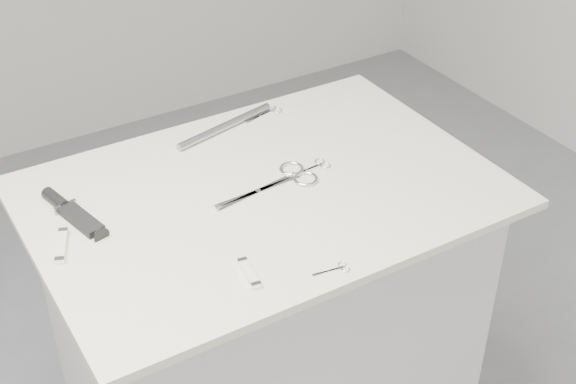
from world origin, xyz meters
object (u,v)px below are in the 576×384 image
large_shears (284,180)px  pocket_knife_b (249,273)px  sheathed_knife (70,211)px  embroidery_scissors_b (268,112)px  metal_rail (225,126)px  embroidery_scissors_a (315,167)px  pocket_knife_a (62,245)px  plinth (267,344)px  tiny_scissors (335,269)px

large_shears → pocket_knife_b: size_ratio=2.85×
sheathed_knife → embroidery_scissors_b: bearing=-86.9°
embroidery_scissors_b → metal_rail: size_ratio=0.39×
embroidery_scissors_a → sheathed_knife: (-0.53, 0.11, 0.01)m
pocket_knife_a → metal_rail: bearing=-40.7°
plinth → large_shears: (0.05, 0.00, 0.47)m
large_shears → embroidery_scissors_a: 0.09m
embroidery_scissors_a → plinth: bearing=-178.5°
tiny_scissors → sheathed_knife: (-0.37, 0.43, 0.01)m
sheathed_knife → tiny_scissors: bearing=-152.3°
embroidery_scissors_b → sheathed_knife: size_ratio=0.56×
plinth → pocket_knife_b: (-0.17, -0.24, 0.48)m
embroidery_scissors_a → metal_rail: 0.27m
plinth → large_shears: size_ratio=3.62×
plinth → embroidery_scissors_a: embroidery_scissors_a is taller
sheathed_knife → embroidery_scissors_a: bearing=-114.8°
plinth → tiny_scissors: 0.56m
tiny_scissors → metal_rail: 0.58m
embroidery_scissors_b → pocket_knife_b: 0.63m
tiny_scissors → pocket_knife_b: size_ratio=0.86×
large_shears → pocket_knife_a: (-0.49, 0.02, 0.00)m
metal_rail → tiny_scissors: bearing=-96.3°
sheathed_knife → pocket_knife_b: (0.22, -0.36, -0.00)m
plinth → pocket_knife_b: size_ratio=10.32×
embroidery_scissors_a → sheathed_knife: bearing=162.7°
plinth → sheathed_knife: bearing=161.7°
large_shears → pocket_knife_b: bearing=-138.5°
embroidery_scissors_b → tiny_scissors: bearing=-122.7°
embroidery_scissors_b → tiny_scissors: size_ratio=1.49×
sheathed_knife → large_shears: bearing=-118.6°
embroidery_scissors_b → embroidery_scissors_a: bearing=-111.9°
plinth → metal_rail: metal_rail is taller
metal_rail → pocket_knife_b: bearing=-112.6°
pocket_knife_a → tiny_scissors: bearing=-105.7°
tiny_scissors → pocket_knife_a: size_ratio=0.71×
sheathed_knife → pocket_knife_a: sheathed_knife is taller
pocket_knife_b → metal_rail: (0.21, 0.51, 0.00)m
sheathed_knife → pocket_knife_b: 0.43m
plinth → metal_rail: size_ratio=3.16×
large_shears → sheathed_knife: sheathed_knife is taller
pocket_knife_a → metal_rail: (0.49, 0.25, 0.00)m
embroidery_scissors_a → tiny_scissors: (-0.16, -0.32, -0.00)m
embroidery_scissors_a → embroidery_scissors_b: (0.03, 0.28, 0.00)m
large_shears → embroidery_scissors_b: bearing=60.9°
plinth → pocket_knife_b: pocket_knife_b is taller
pocket_knife_a → pocket_knife_b: 0.38m
tiny_scissors → metal_rail: (0.06, 0.58, 0.01)m
embroidery_scissors_a → pocket_knife_a: size_ratio=1.00×
embroidery_scissors_b → pocket_knife_b: size_ratio=1.28×
embroidery_scissors_b → pocket_knife_a: (-0.62, -0.27, 0.00)m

